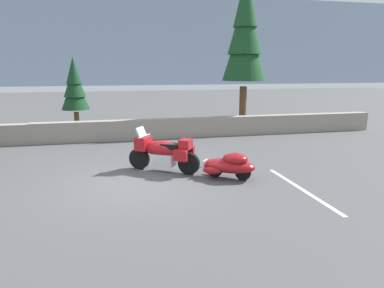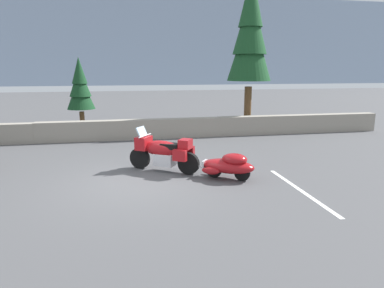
# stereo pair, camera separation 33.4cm
# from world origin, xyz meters

# --- Properties ---
(ground_plane) EXTENTS (80.00, 80.00, 0.00)m
(ground_plane) POSITION_xyz_m (0.00, 0.00, 0.00)
(ground_plane) COLOR #4C4C4F
(stone_guard_wall) EXTENTS (24.00, 0.53, 0.88)m
(stone_guard_wall) POSITION_xyz_m (0.17, 6.09, 0.43)
(stone_guard_wall) COLOR gray
(stone_guard_wall) RESTS_ON ground
(distant_ridgeline) EXTENTS (240.00, 80.00, 16.00)m
(distant_ridgeline) POSITION_xyz_m (0.00, 96.08, 8.00)
(distant_ridgeline) COLOR #8C9EB7
(distant_ridgeline) RESTS_ON ground
(touring_motorcycle) EXTENTS (2.01, 1.49, 1.33)m
(touring_motorcycle) POSITION_xyz_m (0.83, 0.91, 0.62)
(touring_motorcycle) COLOR black
(touring_motorcycle) RESTS_ON ground
(car_shaped_trailer) EXTENTS (2.04, 1.52, 0.76)m
(car_shaped_trailer) POSITION_xyz_m (2.54, -0.22, 0.41)
(car_shaped_trailer) COLOR black
(car_shaped_trailer) RESTS_ON ground
(pine_tree_tall) EXTENTS (2.13, 2.13, 7.60)m
(pine_tree_tall) POSITION_xyz_m (5.80, 7.25, 4.76)
(pine_tree_tall) COLOR brown
(pine_tree_tall) RESTS_ON ground
(pine_tree_secondary) EXTENTS (1.30, 1.30, 3.60)m
(pine_tree_secondary) POSITION_xyz_m (-2.27, 8.08, 2.25)
(pine_tree_secondary) COLOR brown
(pine_tree_secondary) RESTS_ON ground
(parking_stripe_marker) EXTENTS (0.12, 3.60, 0.01)m
(parking_stripe_marker) POSITION_xyz_m (4.10, -1.50, 0.00)
(parking_stripe_marker) COLOR silver
(parking_stripe_marker) RESTS_ON ground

